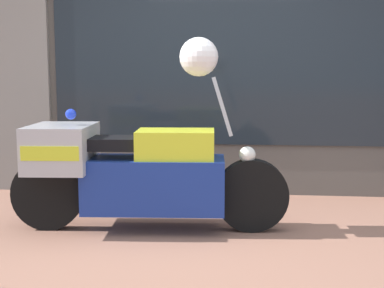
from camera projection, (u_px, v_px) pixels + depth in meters
ground_plane at (208, 245)px, 4.12m from camera, size 60.00×60.00×0.00m
shop_building at (191, 40)px, 5.90m from camera, size 5.21×0.55×3.34m
window_display at (246, 149)px, 6.03m from camera, size 4.05×0.30×1.93m
paramedic_motorcycle at (131, 169)px, 4.47m from camera, size 2.33×0.72×1.29m
white_helmet at (199, 57)px, 4.33m from camera, size 0.32×0.32×0.32m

